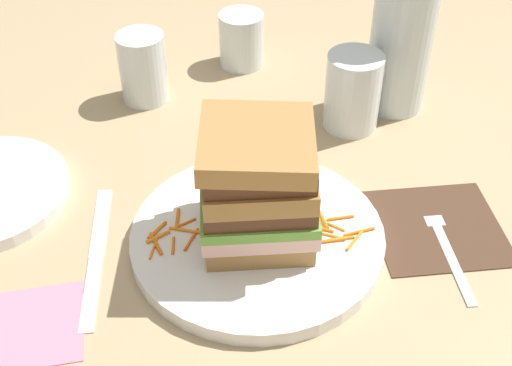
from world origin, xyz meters
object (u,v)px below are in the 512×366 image
object	(u,v)px
main_plate	(257,238)
empty_tumbler_0	(143,68)
water_bottle	(404,22)
napkin_pink	(30,327)
sandwich	(257,186)
empty_tumbler_1	(242,40)
napkin_dark	(437,226)
knife	(96,258)
fork	(444,239)
juice_glass	(352,95)

from	to	relation	value
main_plate	empty_tumbler_0	xyz separation A→B (m)	(-0.14, 0.28, 0.04)
water_bottle	napkin_pink	size ratio (longest dim) A/B	2.76
sandwich	empty_tumbler_0	world-z (taller)	sandwich
empty_tumbler_0	empty_tumbler_1	bearing A→B (deg)	33.07
water_bottle	napkin_dark	bearing A→B (deg)	-89.71
knife	napkin_pink	distance (m)	0.10
napkin_dark	fork	world-z (taller)	fork
napkin_dark	water_bottle	size ratio (longest dim) A/B	0.51
fork	empty_tumbler_0	world-z (taller)	empty_tumbler_0
napkin_dark	empty_tumbler_0	distance (m)	0.43
water_bottle	empty_tumbler_0	distance (m)	0.34
fork	empty_tumbler_1	bearing A→B (deg)	118.09
napkin_dark	napkin_pink	bearing A→B (deg)	-164.18
knife	water_bottle	bearing A→B (deg)	36.98
fork	empty_tumbler_1	size ratio (longest dim) A/B	2.17
napkin_dark	knife	xyz separation A→B (m)	(-0.36, -0.03, 0.00)
main_plate	juice_glass	distance (m)	0.25
sandwich	empty_tumbler_0	distance (m)	0.32
fork	juice_glass	distance (m)	0.23
water_bottle	empty_tumbler_1	bearing A→B (deg)	149.84
sandwich	juice_glass	bearing A→B (deg)	58.68
sandwich	water_bottle	bearing A→B (deg)	53.05
fork	empty_tumbler_1	distance (m)	0.43
fork	empty_tumbler_1	xyz separation A→B (m)	(-0.20, 0.37, 0.03)
juice_glass	water_bottle	size ratio (longest dim) A/B	0.37
main_plate	empty_tumbler_1	xyz separation A→B (m)	(-0.01, 0.37, 0.03)
knife	sandwich	bearing A→B (deg)	4.67
knife	water_bottle	distance (m)	0.46
sandwich	napkin_dark	xyz separation A→B (m)	(0.19, 0.02, -0.08)
empty_tumbler_0	empty_tumbler_1	world-z (taller)	empty_tumbler_0
napkin_dark	water_bottle	world-z (taller)	water_bottle
juice_glass	main_plate	bearing A→B (deg)	-121.40
napkin_dark	juice_glass	world-z (taller)	juice_glass
water_bottle	napkin_pink	xyz separation A→B (m)	(-0.40, -0.35, -0.12)
sandwich	water_bottle	world-z (taller)	water_bottle
main_plate	napkin_pink	xyz separation A→B (m)	(-0.21, -0.10, -0.01)
napkin_dark	juice_glass	size ratio (longest dim) A/B	1.37
knife	water_bottle	xyz separation A→B (m)	(0.36, 0.27, 0.12)
main_plate	sandwich	size ratio (longest dim) A/B	2.00
sandwich	empty_tumbler_0	size ratio (longest dim) A/B	1.40
napkin_dark	juice_glass	xyz separation A→B (m)	(-0.06, 0.19, 0.04)
fork	napkin_pink	size ratio (longest dim) A/B	1.74
sandwich	empty_tumbler_1	size ratio (longest dim) A/B	1.70
knife	empty_tumbler_0	size ratio (longest dim) A/B	2.15
sandwich	fork	xyz separation A→B (m)	(0.19, -0.00, -0.08)
fork	main_plate	bearing A→B (deg)	178.31
juice_glass	knife	bearing A→B (deg)	-142.59
knife	napkin_pink	world-z (taller)	same
main_plate	fork	size ratio (longest dim) A/B	1.56
sandwich	empty_tumbler_1	world-z (taller)	sandwich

